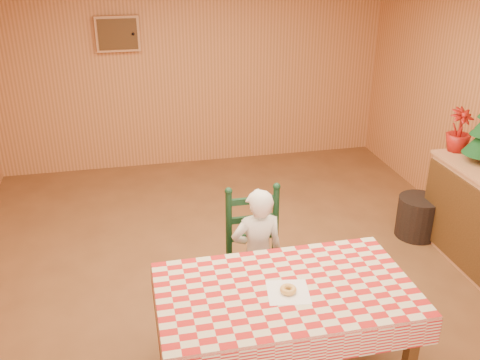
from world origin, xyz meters
The scene contains 9 objects.
ground centered at (0.00, 0.00, 0.00)m, with size 6.00×6.00×0.00m, color brown.
cabin_walls centered at (0.00, 0.53, 1.83)m, with size 5.10×6.05×2.65m.
dining_table centered at (0.01, -1.10, 0.69)m, with size 1.66×0.96×0.77m.
ladder_chair centered at (0.01, -0.31, 0.50)m, with size 0.44×0.40×1.08m.
seated_child centered at (0.01, -0.37, 0.56)m, with size 0.41×0.27×1.12m, color silver.
napkin centered at (0.01, -1.15, 0.77)m, with size 0.26×0.26×0.00m, color white.
donut centered at (0.01, -1.15, 0.79)m, with size 0.11×0.11×0.04m, color gold.
flower_arrangement centered at (2.19, 0.46, 1.14)m, with size 0.23×0.23×0.42m, color maroon.
storage_bin centered at (1.92, 0.51, 0.21)m, with size 0.42×0.42×0.42m, color black.
Camera 1 is at (-0.88, -3.78, 2.80)m, focal length 40.00 mm.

